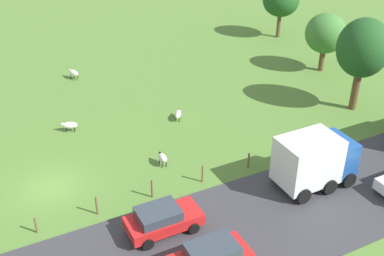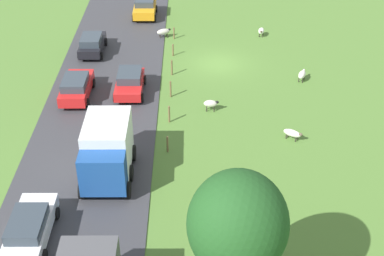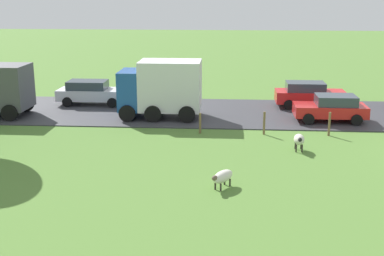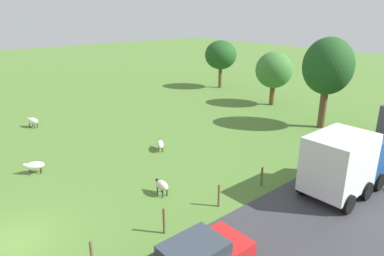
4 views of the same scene
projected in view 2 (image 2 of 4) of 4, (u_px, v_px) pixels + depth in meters
name	position (u px, v px, depth m)	size (l,w,h in m)	color
ground_plane	(219.00, 64.00, 43.85)	(160.00, 160.00, 0.00)	#517A33
road_strip	(112.00, 64.00, 43.81)	(8.00, 80.00, 0.06)	#38383D
sheep_0	(164.00, 32.00, 47.87)	(1.31, 0.94, 0.81)	beige
sheep_2	(211.00, 104.00, 37.56)	(1.05, 0.53, 0.81)	beige
sheep_3	(261.00, 31.00, 48.16)	(0.67, 1.08, 0.74)	white
sheep_4	(302.00, 75.00, 41.23)	(0.90, 1.25, 0.76)	silver
sheep_5	(292.00, 133.00, 34.66)	(1.25, 1.02, 0.69)	silver
tree_2	(238.00, 225.00, 21.07)	(3.99, 3.99, 7.41)	brown
fence_post_0	(174.00, 33.00, 47.66)	(0.12, 0.12, 1.05)	brown
fence_post_1	(173.00, 50.00, 44.83)	(0.12, 0.12, 1.02)	brown
fence_post_2	(172.00, 68.00, 41.94)	(0.12, 0.12, 1.24)	brown
fence_post_3	(171.00, 89.00, 39.11)	(0.12, 0.12, 1.26)	brown
fence_post_4	(169.00, 114.00, 36.29)	(0.12, 0.12, 1.23)	brown
fence_post_5	(168.00, 144.00, 33.49)	(0.12, 0.12, 1.11)	brown
truck_1	(107.00, 151.00, 30.70)	(2.79, 4.77, 3.37)	#1E4C99
car_0	(92.00, 44.00, 45.01)	(2.01, 4.14, 1.55)	black
car_1	(76.00, 87.00, 38.84)	(2.10, 4.43, 1.63)	red
car_3	(145.00, 8.00, 51.68)	(2.20, 3.80, 1.65)	orange
car_4	(130.00, 82.00, 39.51)	(2.12, 4.09, 1.52)	red
car_5	(30.00, 227.00, 26.94)	(2.09, 4.57, 1.58)	silver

